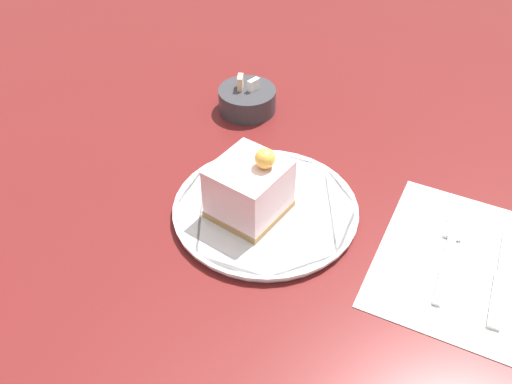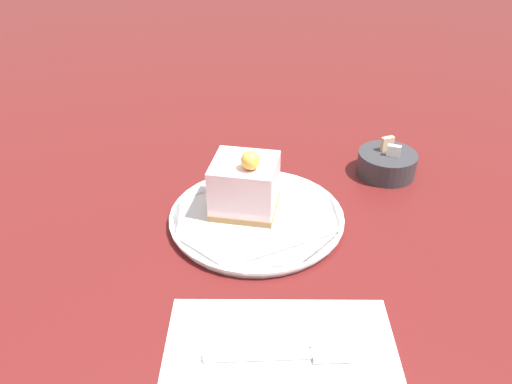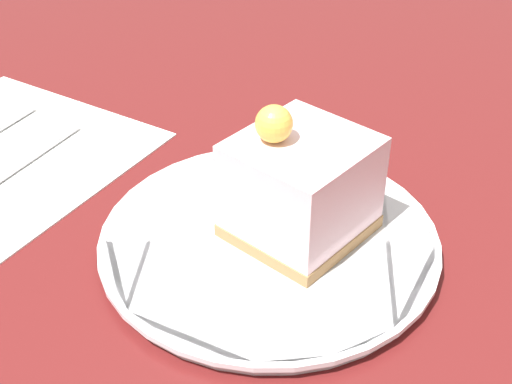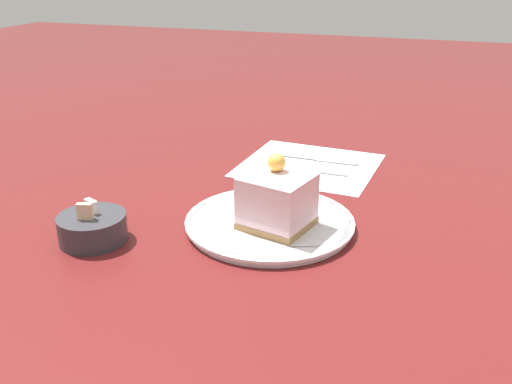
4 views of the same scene
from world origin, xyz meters
name	(u,v)px [view 3 (image 3 of 4)]	position (x,y,z in m)	size (l,w,h in m)	color
ground_plane	(309,229)	(0.00, 0.00, 0.00)	(4.00, 4.00, 0.00)	#5B1919
plate	(269,241)	(0.02, 0.03, 0.01)	(0.24, 0.24, 0.01)	white
cake_slice	(299,186)	(0.00, 0.02, 0.05)	(0.10, 0.10, 0.10)	#9E7547
fork	(0,176)	(0.25, 0.06, 0.01)	(0.02, 0.15, 0.00)	silver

